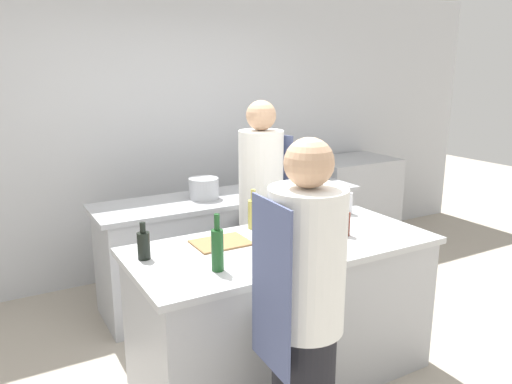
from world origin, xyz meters
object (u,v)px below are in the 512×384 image
(bottle_wine, at_px, (217,248))
(bottle_sauce, at_px, (347,202))
(bottle_cooking_oil, at_px, (267,234))
(oven_range, at_px, (350,203))
(chef_at_prep_near, at_px, (304,315))
(bottle_olive_oil, at_px, (253,213))
(bowl_mixing_large, at_px, (293,240))
(bowl_prep_small, at_px, (286,226))
(bottle_vinegar, at_px, (345,223))
(stockpot, at_px, (204,188))
(bottle_water, at_px, (144,244))
(chef_at_stove, at_px, (261,213))

(bottle_wine, height_order, bottle_sauce, bottle_wine)
(bottle_cooking_oil, bearing_deg, oven_range, 40.02)
(chef_at_prep_near, relative_size, bottle_olive_oil, 6.25)
(oven_range, xyz_separation_m, bottle_sauce, (-1.26, -1.43, 0.52))
(bottle_olive_oil, relative_size, bowl_mixing_large, 1.06)
(oven_range, distance_m, bowl_mixing_large, 2.73)
(bottle_sauce, height_order, bowl_prep_small, bottle_sauce)
(chef_at_prep_near, xyz_separation_m, bottle_wine, (-0.21, 0.52, 0.21))
(bottle_wine, distance_m, bottle_cooking_oil, 0.36)
(chef_at_prep_near, relative_size, bottle_cooking_oil, 5.45)
(bottle_cooking_oil, bearing_deg, chef_at_prep_near, -103.93)
(bottle_vinegar, relative_size, bottle_sauce, 0.96)
(chef_at_prep_near, distance_m, bottle_sauce, 1.50)
(bottle_cooking_oil, distance_m, stockpot, 1.37)
(bottle_sauce, height_order, stockpot, bottle_sauce)
(bottle_vinegar, height_order, bottle_water, bottle_water)
(chef_at_stove, height_order, bottle_water, chef_at_stove)
(bottle_wine, bearing_deg, bottle_vinegar, 6.76)
(oven_range, relative_size, stockpot, 4.08)
(bowl_mixing_large, bearing_deg, bottle_cooking_oil, -169.07)
(bowl_prep_small, bearing_deg, bottle_wine, -151.32)
(bowl_prep_small, bearing_deg, chef_at_prep_near, -118.08)
(bowl_prep_small, bearing_deg, chef_at_stove, 76.71)
(bowl_prep_small, relative_size, stockpot, 0.68)
(chef_at_prep_near, relative_size, bowl_mixing_large, 6.65)
(bottle_olive_oil, relative_size, bowl_prep_small, 1.62)
(bottle_cooking_oil, bearing_deg, bottle_water, 156.49)
(bottle_olive_oil, height_order, bottle_wine, bottle_wine)
(chef_at_prep_near, height_order, bottle_water, chef_at_prep_near)
(bottle_sauce, bearing_deg, bowl_mixing_large, -152.64)
(oven_range, distance_m, stockpot, 2.13)
(bottle_vinegar, relative_size, bottle_water, 0.97)
(chef_at_stove, relative_size, bottle_water, 8.07)
(bottle_water, bearing_deg, bottle_olive_oil, 12.25)
(bottle_olive_oil, relative_size, bottle_cooking_oil, 0.87)
(bottle_wine, xyz_separation_m, bowl_prep_small, (0.68, 0.37, -0.09))
(bottle_wine, bearing_deg, oven_range, 36.98)
(bowl_mixing_large, bearing_deg, bottle_vinegar, -0.31)
(chef_at_prep_near, distance_m, bottle_olive_oil, 1.11)
(bottle_vinegar, bearing_deg, bottle_sauce, 49.00)
(bottle_sauce, height_order, bowl_mixing_large, bottle_sauce)
(bottle_vinegar, bearing_deg, bottle_cooking_oil, -176.39)
(stockpot, bearing_deg, bottle_water, -128.29)
(bottle_vinegar, relative_size, bowl_mixing_large, 0.83)
(oven_range, distance_m, chef_at_prep_near, 3.41)
(bottle_water, bearing_deg, oven_range, 28.80)
(stockpot, bearing_deg, chef_at_stove, -61.82)
(chef_at_stove, bearing_deg, bottle_sauce, 32.99)
(stockpot, bearing_deg, bottle_cooking_oil, -98.26)
(bottle_water, bearing_deg, stockpot, 51.71)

